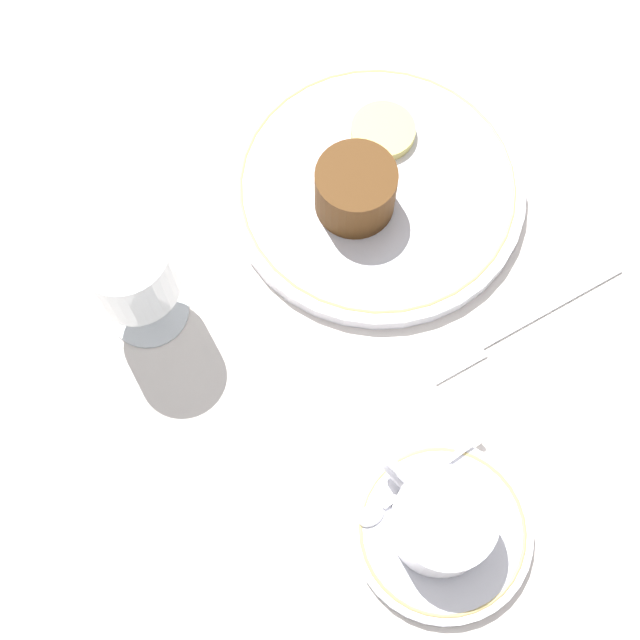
# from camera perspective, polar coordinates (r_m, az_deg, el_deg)

# --- Properties ---
(ground_plane) EXTENTS (3.00, 3.00, 0.00)m
(ground_plane) POSITION_cam_1_polar(r_m,az_deg,el_deg) (0.78, 4.00, 6.01)
(ground_plane) COLOR white
(dinner_plate) EXTENTS (0.26, 0.26, 0.01)m
(dinner_plate) POSITION_cam_1_polar(r_m,az_deg,el_deg) (0.79, 3.68, 8.41)
(dinner_plate) COLOR white
(dinner_plate) RESTS_ON ground_plane
(saucer) EXTENTS (0.14, 0.14, 0.01)m
(saucer) POSITION_cam_1_polar(r_m,az_deg,el_deg) (0.70, 7.81, -13.22)
(saucer) COLOR white
(saucer) RESTS_ON ground_plane
(coffee_cup) EXTENTS (0.10, 0.08, 0.05)m
(coffee_cup) POSITION_cam_1_polar(r_m,az_deg,el_deg) (0.67, 7.81, -12.63)
(coffee_cup) COLOR white
(coffee_cup) RESTS_ON saucer
(spoon) EXTENTS (0.03, 0.12, 0.00)m
(spoon) POSITION_cam_1_polar(r_m,az_deg,el_deg) (0.70, 5.65, -10.71)
(spoon) COLOR silver
(spoon) RESTS_ON saucer
(wine_glass) EXTENTS (0.07, 0.07, 0.12)m
(wine_glass) POSITION_cam_1_polar(r_m,az_deg,el_deg) (0.69, -12.02, 3.00)
(wine_glass) COLOR silver
(wine_glass) RESTS_ON ground_plane
(fork) EXTENTS (0.06, 0.19, 0.01)m
(fork) POSITION_cam_1_polar(r_m,az_deg,el_deg) (0.76, 11.73, -0.73)
(fork) COLOR silver
(fork) RESTS_ON ground_plane
(dessert_cake) EXTENTS (0.07, 0.07, 0.05)m
(dessert_cake) POSITION_cam_1_polar(r_m,az_deg,el_deg) (0.76, 2.28, 8.34)
(dessert_cake) COLOR #563314
(dessert_cake) RESTS_ON dinner_plate
(pineapple_slice) EXTENTS (0.06, 0.06, 0.01)m
(pineapple_slice) POSITION_cam_1_polar(r_m,az_deg,el_deg) (0.81, 4.06, 11.98)
(pineapple_slice) COLOR #EFE075
(pineapple_slice) RESTS_ON dinner_plate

